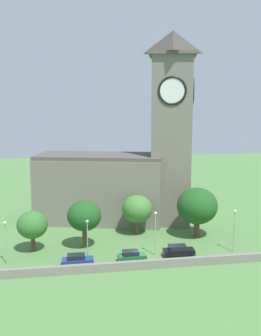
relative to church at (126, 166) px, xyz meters
name	(u,v)px	position (x,y,z in m)	size (l,w,h in m)	color
ground_plane	(127,229)	(-0.70, -5.34, -11.08)	(200.00, 200.00, 0.00)	#517F42
church	(126,166)	(0.00, 0.00, 0.00)	(31.88, 17.18, 36.34)	slate
quay_barrier	(146,265)	(-0.70, -23.40, -10.46)	(53.65, 0.70, 1.25)	gray
car_blue	(77,260)	(-10.35, -20.65, -10.23)	(4.60, 2.28, 1.68)	#233D9E
car_green	(132,256)	(-2.34, -20.60, -10.20)	(4.23, 2.30, 1.74)	#1E6B38
car_black	(178,251)	(5.09, -19.71, -10.17)	(4.83, 2.38, 1.80)	black
streetlamp_west_end	(5,235)	(-20.55, -18.32, -6.71)	(0.44, 0.44, 6.47)	#9EA0A5
streetlamp_west_mid	(87,233)	(-8.74, -18.97, -6.83)	(0.44, 0.44, 6.27)	#9EA0A5
streetlamp_central	(155,226)	(1.67, -18.62, -6.44)	(0.44, 0.44, 6.95)	#9EA0A5
streetlamp_east_mid	(234,224)	(14.28, -19.15, -6.50)	(0.44, 0.44, 6.85)	#9EA0A5
tree_churchyard	(197,206)	(10.82, -11.32, -5.55)	(7.06, 7.06, 8.74)	brown
tree_riverside_east	(84,216)	(-8.88, -13.46, -5.78)	(5.47, 5.47, 7.81)	brown
tree_by_tower	(32,225)	(-17.07, -13.77, -6.78)	(4.84, 4.84, 6.52)	brown
tree_riverside_west	(137,209)	(0.73, -8.30, -6.43)	(5.41, 5.41, 7.12)	brown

